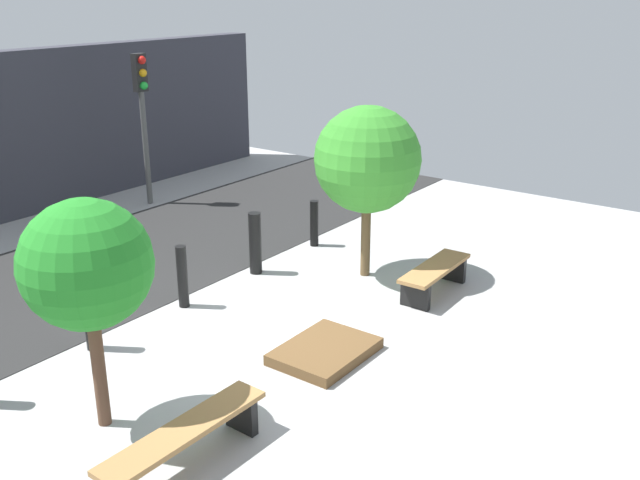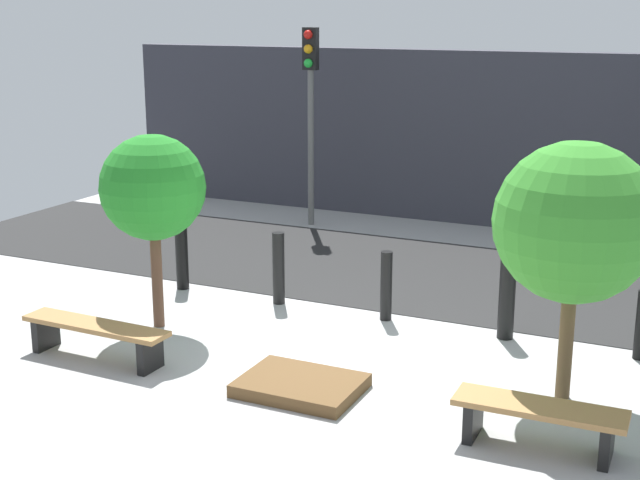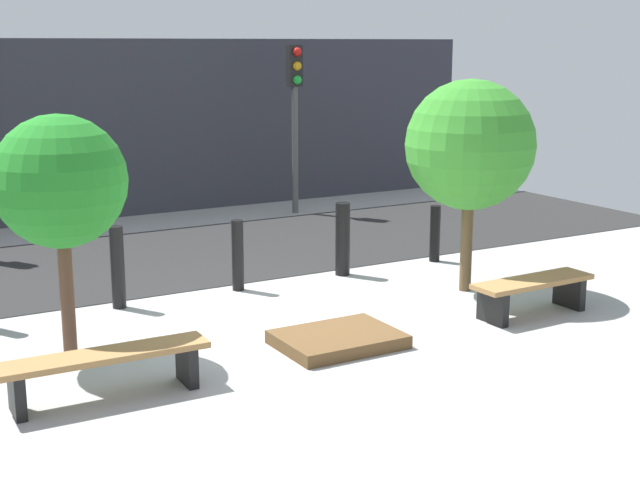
% 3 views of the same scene
% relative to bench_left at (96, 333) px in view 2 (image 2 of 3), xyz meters
% --- Properties ---
extents(ground_plane, '(18.00, 18.00, 0.00)m').
position_rel_bench_left_xyz_m(ground_plane, '(2.65, 0.82, -0.33)').
color(ground_plane, '#A1A1A1').
extents(road_strip, '(18.00, 4.01, 0.01)m').
position_rel_bench_left_xyz_m(road_strip, '(2.65, 5.06, -0.33)').
color(road_strip, '#252525').
rests_on(road_strip, ground).
extents(building_facade, '(16.20, 0.50, 3.34)m').
position_rel_bench_left_xyz_m(building_facade, '(2.65, 8.90, 1.34)').
color(building_facade, '#33333D').
rests_on(building_facade, ground).
extents(bench_left, '(1.97, 0.44, 0.46)m').
position_rel_bench_left_xyz_m(bench_left, '(0.00, 0.00, 0.00)').
color(bench_left, black).
rests_on(bench_left, ground).
extents(bench_right, '(1.64, 0.50, 0.45)m').
position_rel_bench_left_xyz_m(bench_right, '(5.29, -0.00, -0.01)').
color(bench_right, black).
rests_on(bench_right, ground).
extents(planter_bed, '(1.31, 0.98, 0.14)m').
position_rel_bench_left_xyz_m(planter_bed, '(2.65, 0.20, -0.26)').
color(planter_bed, brown).
rests_on(planter_bed, ground).
extents(tree_behind_left_bench, '(1.37, 1.37, 2.57)m').
position_rel_bench_left_xyz_m(tree_behind_left_bench, '(-0.00, 1.28, 1.54)').
color(tree_behind_left_bench, brown).
rests_on(tree_behind_left_bench, ground).
extents(tree_behind_right_bench, '(1.70, 1.70, 2.81)m').
position_rel_bench_left_xyz_m(tree_behind_right_bench, '(5.29, 1.28, 1.62)').
color(tree_behind_right_bench, brown).
rests_on(tree_behind_right_bench, ground).
extents(bollard_far_left, '(0.19, 0.19, 1.05)m').
position_rel_bench_left_xyz_m(bollard_far_left, '(-0.64, 2.81, 0.19)').
color(bollard_far_left, black).
rests_on(bollard_far_left, ground).
extents(bollard_left, '(0.17, 0.17, 1.05)m').
position_rel_bench_left_xyz_m(bollard_left, '(1.01, 2.81, 0.19)').
color(bollard_left, black).
rests_on(bollard_left, ground).
extents(bollard_center, '(0.16, 0.16, 0.96)m').
position_rel_bench_left_xyz_m(bollard_center, '(2.65, 2.81, 0.15)').
color(bollard_center, black).
rests_on(bollard_center, ground).
extents(bollard_right, '(0.21, 0.21, 1.05)m').
position_rel_bench_left_xyz_m(bollard_right, '(4.29, 2.81, 0.19)').
color(bollard_right, black).
rests_on(bollard_right, ground).
extents(traffic_light_west, '(0.28, 0.27, 3.77)m').
position_rel_bench_left_xyz_m(traffic_light_west, '(-0.68, 7.35, 2.27)').
color(traffic_light_west, '#5C5C5C').
rests_on(traffic_light_west, ground).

